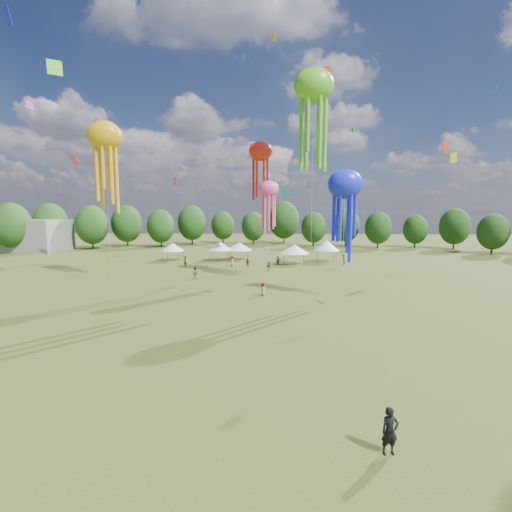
{
  "coord_description": "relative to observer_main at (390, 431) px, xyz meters",
  "views": [
    {
      "loc": [
        2.35,
        -16.0,
        9.76
      ],
      "look_at": [
        0.62,
        15.0,
        6.0
      ],
      "focal_mm": 25.17,
      "sensor_mm": 36.0,
      "label": 1
    }
  ],
  "objects": [
    {
      "name": "spectator_near",
      "position": [
        -16.56,
        37.74,
        -0.08
      ],
      "size": [
        0.98,
        0.82,
        1.8
      ],
      "primitive_type": "imported",
      "rotation": [
        0.0,
        0.0,
        2.97
      ],
      "color": "gray",
      "rests_on": "ground"
    },
    {
      "name": "festival_tents",
      "position": [
        -8.72,
        57.69,
        1.95
      ],
      "size": [
        35.84,
        11.46,
        4.27
      ],
      "color": "#47474C",
      "rests_on": "ground"
    },
    {
      "name": "spectators_far",
      "position": [
        -5.7,
        48.61,
        -0.1
      ],
      "size": [
        29.93,
        27.47,
        1.91
      ],
      "color": "gray",
      "rests_on": "ground"
    },
    {
      "name": "ground",
      "position": [
        -7.0,
        2.19,
        -0.98
      ],
      "size": [
        300.0,
        300.0,
        0.0
      ],
      "primitive_type": "plane",
      "color": "#384416",
      "rests_on": "ground"
    },
    {
      "name": "show_kites",
      "position": [
        -9.77,
        36.03,
        17.73
      ],
      "size": [
        36.62,
        16.35,
        28.75
      ],
      "color": "red",
      "rests_on": "ground"
    },
    {
      "name": "observer_main",
      "position": [
        0.0,
        0.0,
        0.0
      ],
      "size": [
        0.79,
        0.59,
        1.96
      ],
      "primitive_type": "imported",
      "rotation": [
        0.0,
        0.0,
        0.18
      ],
      "color": "black",
      "rests_on": "ground"
    },
    {
      "name": "treeline",
      "position": [
        -10.87,
        64.71,
        5.56
      ],
      "size": [
        201.57,
        95.24,
        13.43
      ],
      "color": "#38281C",
      "rests_on": "ground"
    },
    {
      "name": "small_kites",
      "position": [
        -9.07,
        45.34,
        29.21
      ],
      "size": [
        78.45,
        69.11,
        44.85
      ],
      "color": "red",
      "rests_on": "ground"
    }
  ]
}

